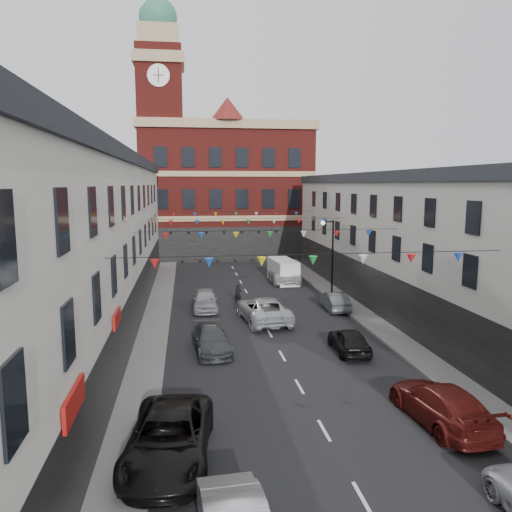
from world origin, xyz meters
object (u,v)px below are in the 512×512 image
street_lamp (330,246)px  moving_car (264,309)px  car_left_e (205,300)px  car_right_f (284,275)px  car_right_d (349,340)px  pedestrian (238,294)px  car_right_c (441,404)px  car_left_c (169,438)px  car_right_e (335,301)px  white_van (283,271)px  car_left_d (212,340)px

street_lamp → moving_car: (-6.50, -7.39, -3.09)m
car_left_e → moving_car: (3.65, -3.55, 0.07)m
moving_car → car_right_f: bearing=-112.2°
car_right_d → pedestrian: pedestrian is taller
car_right_c → car_right_d: (-0.87, 8.08, -0.09)m
car_left_c → car_left_e: size_ratio=1.30×
car_left_e → moving_car: bearing=-43.3°
car_right_e → pedestrian: (-6.61, 2.70, 0.09)m
car_right_f → white_van: 0.33m
car_left_e → car_right_c: size_ratio=0.84×
car_right_c → white_van: (-0.67, 27.39, 0.29)m
car_left_e → car_right_e: car_left_e is taller
moving_car → car_right_c: bearing=101.4°
car_left_d → pedestrian: bearing=72.0°
car_right_c → street_lamp: bearing=-99.4°
street_lamp → white_van: size_ratio=1.27×
street_lamp → moving_car: 10.32m
car_right_e → white_van: 10.54m
car_left_d → car_right_f: (7.47, 18.03, 0.08)m
car_right_c → car_right_f: size_ratio=0.99×
car_left_e → white_van: (7.40, 9.18, 0.30)m
car_left_d → car_left_e: size_ratio=1.02×
car_right_e → street_lamp: bearing=-100.4°
street_lamp → pedestrian: bearing=-162.9°
moving_car → white_van: white_van is taller
car_right_d → car_right_f: size_ratio=0.75×
street_lamp → car_right_d: street_lamp is taller
car_right_e → moving_car: bearing=24.5°
street_lamp → car_right_e: bearing=-101.7°
street_lamp → car_left_c: 26.37m
car_right_f → pedestrian: (-4.97, -7.60, 0.02)m
car_left_c → car_left_e: 19.50m
white_van → pedestrian: white_van is taller
car_right_c → pedestrian: size_ratio=3.48×
car_right_c → car_right_f: car_right_c is taller
car_right_c → car_right_f: bearing=-92.7°
car_left_e → car_right_d: 12.42m
car_left_e → white_van: bearing=52.1°
car_left_e → car_right_f: 11.76m
street_lamp → pedestrian: 8.61m
car_left_d → moving_car: size_ratio=0.76×
car_right_c → white_van: size_ratio=1.10×
street_lamp → white_van: 6.66m
car_right_f → pedestrian: 9.09m
car_left_e → moving_car: 5.09m
car_left_c → car_left_d: (1.90, 10.47, -0.14)m
street_lamp → car_right_c: street_lamp is taller
car_left_d → white_van: size_ratio=0.94×
car_right_f → car_left_d: bearing=69.7°
car_left_d → car_right_c: bearing=-53.4°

